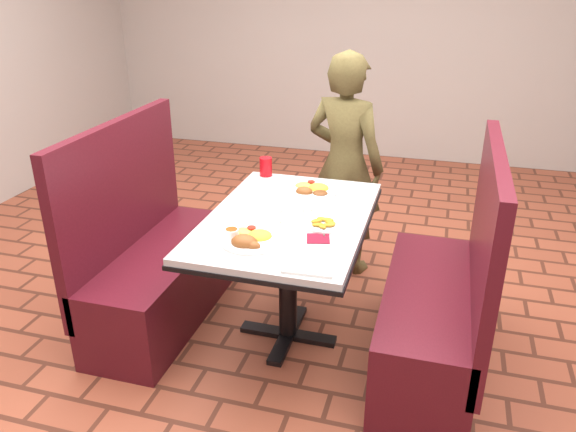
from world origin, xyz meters
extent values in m
plane|color=#9E4C33|center=(0.00, 0.00, 0.00)|extent=(7.00, 7.00, 0.00)
cube|color=#B9B3AC|center=(0.00, 3.50, 1.40)|extent=(6.00, 0.04, 2.80)
cube|color=silver|center=(0.00, 0.00, 0.73)|extent=(0.80, 1.20, 0.03)
cube|color=black|center=(0.00, 0.00, 0.70)|extent=(0.81, 1.21, 0.02)
cylinder|color=black|center=(0.00, 0.00, 0.36)|extent=(0.10, 0.10, 0.69)
cube|color=black|center=(0.00, 0.00, 0.01)|extent=(0.55, 0.08, 0.03)
cube|color=black|center=(0.00, 0.00, 0.01)|extent=(0.08, 0.55, 0.03)
cube|color=#53131D|center=(-0.75, 0.00, 0.23)|extent=(0.45, 1.20, 0.45)
cube|color=#53131D|center=(-0.97, 0.00, 0.70)|extent=(0.06, 1.20, 0.95)
cube|color=#53131D|center=(0.75, 0.00, 0.23)|extent=(0.45, 1.20, 0.45)
cube|color=#53131D|center=(0.97, 0.00, 0.70)|extent=(0.06, 1.20, 0.95)
imported|color=brown|center=(0.12, 0.92, 0.74)|extent=(0.62, 0.49, 1.47)
cylinder|color=white|center=(-0.08, -0.33, 0.76)|extent=(0.28, 0.28, 0.02)
ellipsoid|color=yellow|center=(-0.05, -0.30, 0.79)|extent=(0.12, 0.12, 0.05)
ellipsoid|color=#8CB648|center=(-0.14, -0.28, 0.79)|extent=(0.12, 0.09, 0.04)
cylinder|color=red|center=(-0.11, -0.26, 0.79)|extent=(0.04, 0.04, 0.01)
ellipsoid|color=brown|center=(-0.10, -0.39, 0.80)|extent=(0.12, 0.09, 0.07)
ellipsoid|color=brown|center=(-0.05, -0.41, 0.79)|extent=(0.07, 0.05, 0.04)
cylinder|color=white|center=(-0.17, -0.35, 0.79)|extent=(0.07, 0.07, 0.04)
cylinder|color=brown|center=(-0.17, -0.35, 0.81)|extent=(0.05, 0.05, 0.01)
cylinder|color=white|center=(0.04, 0.35, 0.76)|extent=(0.29, 0.29, 0.02)
ellipsoid|color=yellow|center=(0.07, 0.39, 0.79)|extent=(0.12, 0.12, 0.05)
ellipsoid|color=#8CB648|center=(-0.01, 0.40, 0.79)|extent=(0.12, 0.10, 0.04)
cylinder|color=red|center=(0.02, 0.42, 0.79)|extent=(0.04, 0.04, 0.01)
ellipsoid|color=brown|center=(0.10, 0.31, 0.78)|extent=(0.08, 0.08, 0.03)
ellipsoid|color=brown|center=(0.01, 0.30, 0.79)|extent=(0.10, 0.07, 0.06)
cylinder|color=white|center=(0.20, -0.07, 0.76)|extent=(0.19, 0.19, 0.01)
cube|color=maroon|center=(0.21, -0.22, 0.75)|extent=(0.13, 0.13, 0.00)
cube|color=silver|center=(0.22, -0.14, 0.75)|extent=(0.04, 0.11, 0.00)
cylinder|color=red|center=(-0.30, 0.55, 0.81)|extent=(0.08, 0.08, 0.11)
cube|color=silver|center=(0.24, -0.49, 0.76)|extent=(0.22, 0.17, 0.01)
cube|color=silver|center=(-0.09, -0.33, 0.76)|extent=(0.02, 0.19, 0.00)
cube|color=silver|center=(-0.08, -0.36, 0.76)|extent=(0.04, 0.14, 0.00)
camera|label=1|loc=(0.73, -2.54, 1.92)|focal=35.00mm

